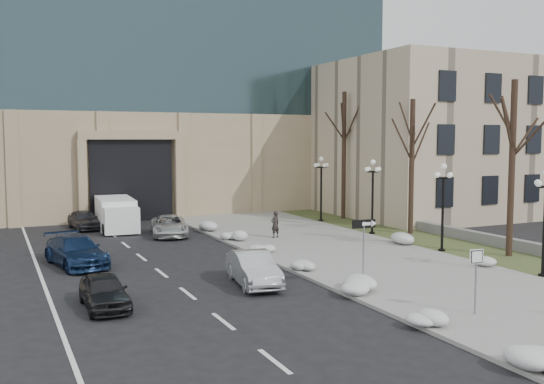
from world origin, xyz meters
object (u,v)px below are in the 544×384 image
(keep_sign, at_px, (476,267))
(lamppost_c, at_px, (373,186))
(box_truck, at_px, (116,214))
(pedestrian, at_px, (275,224))
(lamppost_b, at_px, (443,195))
(lamppost_d, at_px, (321,180))
(car_b, at_px, (253,269))
(car_e, at_px, (84,220))
(car_a, at_px, (104,291))
(one_way_sign, at_px, (368,232))
(car_d, at_px, (169,226))
(car_c, at_px, (76,251))

(keep_sign, height_order, lamppost_c, lamppost_c)
(box_truck, bearing_deg, lamppost_c, -29.91)
(pedestrian, distance_m, lamppost_c, 6.69)
(lamppost_b, distance_m, lamppost_d, 13.00)
(car_b, relative_size, car_e, 1.11)
(pedestrian, xyz_separation_m, lamppost_c, (6.25, -1.05, 2.15))
(car_a, distance_m, box_truck, 19.47)
(car_e, relative_size, one_way_sign, 1.32)
(car_a, xyz_separation_m, car_e, (2.02, 19.95, 0.03))
(pedestrian, bearing_deg, one_way_sign, 66.72)
(box_truck, relative_size, keep_sign, 2.79)
(car_b, distance_m, lamppost_d, 19.52)
(box_truck, xyz_separation_m, keep_sign, (7.23, -25.55, 0.74))
(car_d, distance_m, car_e, 6.81)
(car_c, bearing_deg, car_b, -59.62)
(car_a, bearing_deg, pedestrian, 41.78)
(lamppost_c, bearing_deg, pedestrian, 170.44)
(car_a, relative_size, box_truck, 0.55)
(car_c, xyz_separation_m, pedestrian, (11.83, 2.78, 0.21))
(car_d, distance_m, pedestrian, 6.74)
(car_c, relative_size, car_e, 1.29)
(one_way_sign, bearing_deg, car_b, 149.55)
(car_d, height_order, lamppost_b, lamppost_b)
(car_e, xyz_separation_m, lamppost_c, (16.08, -10.26, 2.43))
(box_truck, relative_size, one_way_sign, 2.29)
(car_b, bearing_deg, car_a, -163.73)
(car_e, height_order, pedestrian, pedestrian)
(car_b, relative_size, one_way_sign, 1.47)
(one_way_sign, bearing_deg, lamppost_c, 60.05)
(lamppost_b, xyz_separation_m, lamppost_c, (0.00, 6.50, 0.00))
(car_b, bearing_deg, car_c, 139.29)
(car_c, relative_size, car_d, 1.06)
(car_c, xyz_separation_m, lamppost_d, (18.08, 8.23, 2.36))
(car_b, bearing_deg, box_truck, 104.98)
(car_e, xyz_separation_m, one_way_sign, (7.98, -21.77, 1.72))
(one_way_sign, height_order, lamppost_d, lamppost_d)
(car_b, height_order, car_e, car_b)
(box_truck, bearing_deg, keep_sign, -70.51)
(lamppost_d, bearing_deg, pedestrian, -138.92)
(pedestrian, xyz_separation_m, lamppost_d, (6.25, 5.45, 2.15))
(car_b, xyz_separation_m, pedestrian, (5.64, 9.84, 0.23))
(car_c, distance_m, pedestrian, 12.16)
(car_a, bearing_deg, car_c, 89.45)
(car_c, xyz_separation_m, car_d, (6.44, 6.82, -0.07))
(pedestrian, distance_m, box_truck, 11.44)
(car_a, xyz_separation_m, pedestrian, (11.85, 10.74, 0.31))
(lamppost_b, bearing_deg, car_d, 135.12)
(pedestrian, bearing_deg, car_d, -51.74)
(car_a, bearing_deg, box_truck, 77.75)
(keep_sign, xyz_separation_m, lamppost_d, (6.87, 22.68, 1.35))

